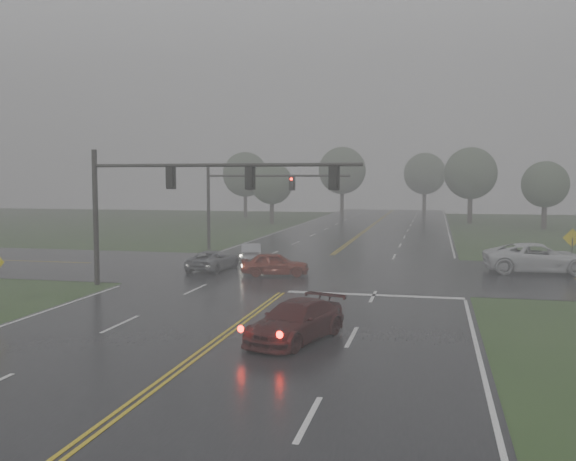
% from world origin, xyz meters
% --- Properties ---
extents(ground, '(180.00, 180.00, 0.00)m').
position_xyz_m(ground, '(0.00, 0.00, 0.00)').
color(ground, '#29421C').
rests_on(ground, ground).
extents(main_road, '(18.00, 160.00, 0.02)m').
position_xyz_m(main_road, '(0.00, 20.00, 0.00)').
color(main_road, black).
rests_on(main_road, ground).
extents(cross_street, '(120.00, 14.00, 0.02)m').
position_xyz_m(cross_street, '(0.00, 22.00, 0.00)').
color(cross_street, black).
rests_on(cross_street, ground).
extents(stop_bar, '(8.50, 0.50, 0.01)m').
position_xyz_m(stop_bar, '(4.50, 14.40, 0.00)').
color(stop_bar, silver).
rests_on(stop_bar, ground).
extents(sedan_maroon, '(3.31, 5.09, 1.37)m').
position_xyz_m(sedan_maroon, '(2.66, 5.05, 0.00)').
color(sedan_maroon, '#380A0A').
rests_on(sedan_maroon, ground).
extents(sedan_red, '(4.17, 2.31, 1.34)m').
position_xyz_m(sedan_red, '(-1.69, 19.49, 0.00)').
color(sedan_red, maroon).
rests_on(sedan_red, ground).
extents(sedan_silver, '(2.34, 3.98, 1.24)m').
position_xyz_m(sedan_silver, '(-4.84, 25.25, 0.00)').
color(sedan_silver, '#A4A6AC').
rests_on(sedan_silver, ground).
extents(car_grey, '(2.49, 4.58, 1.22)m').
position_xyz_m(car_grey, '(-5.91, 20.68, 0.00)').
color(car_grey, '#5C5E64').
rests_on(car_grey, ground).
extents(pickup_white, '(6.57, 3.46, 1.76)m').
position_xyz_m(pickup_white, '(13.40, 24.05, 0.00)').
color(pickup_white, silver).
rests_on(pickup_white, ground).
extents(signal_gantry_near, '(14.26, 0.31, 7.16)m').
position_xyz_m(signal_gantry_near, '(-5.73, 14.35, 5.07)').
color(signal_gantry_near, black).
rests_on(signal_gantry_near, ground).
extents(signal_gantry_far, '(11.40, 0.34, 6.63)m').
position_xyz_m(signal_gantry_far, '(-6.71, 31.70, 4.65)').
color(signal_gantry_far, black).
rests_on(signal_gantry_far, ground).
extents(sign_diamond_east, '(1.11, 0.14, 2.68)m').
position_xyz_m(sign_diamond_east, '(15.32, 24.41, 1.81)').
color(sign_diamond_east, black).
rests_on(sign_diamond_east, ground).
extents(tree_nw_a, '(5.18, 5.18, 7.61)m').
position_xyz_m(tree_nw_a, '(-12.47, 60.78, 5.00)').
color(tree_nw_a, '#2E241E').
rests_on(tree_nw_a, ground).
extents(tree_ne_a, '(6.50, 6.50, 9.54)m').
position_xyz_m(tree_ne_a, '(11.59, 66.97, 6.27)').
color(tree_ne_a, '#2E241E').
rests_on(tree_ne_a, ground).
extents(tree_n_mid, '(7.05, 7.05, 10.35)m').
position_xyz_m(tree_n_mid, '(-6.28, 78.97, 6.81)').
color(tree_n_mid, '#2E241E').
rests_on(tree_n_mid, ground).
extents(tree_e_near, '(5.16, 5.16, 7.57)m').
position_xyz_m(tree_e_near, '(19.20, 59.53, 4.97)').
color(tree_e_near, '#2E241E').
rests_on(tree_e_near, ground).
extents(tree_nw_b, '(6.42, 6.42, 9.43)m').
position_xyz_m(tree_nw_b, '(-19.30, 72.12, 6.20)').
color(tree_nw_b, '#2E241E').
rests_on(tree_nw_b, ground).
extents(tree_n_far, '(6.61, 6.61, 9.70)m').
position_xyz_m(tree_n_far, '(5.64, 87.79, 6.38)').
color(tree_n_far, '#2E241E').
rests_on(tree_n_far, ground).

